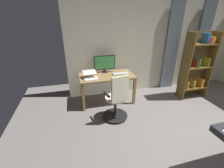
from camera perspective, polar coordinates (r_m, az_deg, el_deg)
name	(u,v)px	position (r m, az deg, el deg)	size (l,w,h in m)	color
back_room_partition	(157,41)	(4.68, 16.62, 15.18)	(5.12, 0.10, 2.87)	beige
curtain_left_panel	(201,46)	(5.50, 30.41, 12.16)	(0.41, 0.06, 2.49)	slate
curtain_right_panel	(172,48)	(4.85, 21.50, 12.53)	(0.41, 0.06, 2.49)	slate
desk	(107,79)	(3.86, -1.95, 2.00)	(1.36, 0.70, 0.74)	olive
office_chair	(117,100)	(3.23, 1.82, -6.04)	(0.56, 0.56, 1.07)	black
computer_monitor	(105,63)	(3.96, -2.78, 7.86)	(0.56, 0.18, 0.45)	#232328
computer_keyboard	(121,74)	(3.90, 3.32, 3.95)	(0.41, 0.13, 0.02)	#B7BCC1
laptop	(90,76)	(3.63, -8.15, 2.87)	(0.35, 0.36, 0.16)	white
computer_mouse	(86,75)	(3.83, -9.72, 3.33)	(0.06, 0.10, 0.04)	silver
cell_phone_by_monitor	(94,73)	(3.99, -6.60, 4.20)	(0.07, 0.14, 0.01)	#333338
mug_coffee	(88,71)	(3.99, -8.95, 4.70)	(0.12, 0.08, 0.09)	white
bookshelf	(196,66)	(4.62, 29.08, 6.03)	(0.77, 0.30, 1.76)	brown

